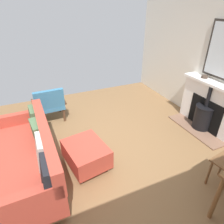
{
  "coord_description": "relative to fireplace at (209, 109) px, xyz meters",
  "views": [
    {
      "loc": [
        0.74,
        2.5,
        2.36
      ],
      "look_at": [
        -0.34,
        0.05,
        0.84
      ],
      "focal_mm": 31.34,
      "sensor_mm": 36.0,
      "label": 1
    }
  ],
  "objects": [
    {
      "name": "mantel_bowl_near",
      "position": [
        -0.04,
        -0.32,
        0.58
      ],
      "size": [
        0.13,
        0.13,
        0.05
      ],
      "color": "#47382D",
      "rests_on": "fireplace"
    },
    {
      "name": "fireplace",
      "position": [
        0.0,
        0.0,
        0.0
      ],
      "size": [
        0.59,
        1.43,
        1.0
      ],
      "color": "brown",
      "rests_on": "ground"
    },
    {
      "name": "ground_plane",
      "position": [
        2.47,
        -0.1,
        -0.45
      ],
      "size": [
        5.38,
        5.49,
        0.01
      ],
      "primitive_type": "cube",
      "color": "olive"
    },
    {
      "name": "armchair_accent",
      "position": [
        2.94,
        -1.59,
        -0.01
      ],
      "size": [
        0.7,
        0.6,
        0.8
      ],
      "color": "#4C3321",
      "rests_on": "ground"
    },
    {
      "name": "sofa",
      "position": [
        3.49,
        -0.07,
        -0.09
      ],
      "size": [
        0.95,
        1.94,
        0.83
      ],
      "color": "#B2B2B7",
      "rests_on": "ground"
    },
    {
      "name": "ottoman",
      "position": [
        2.63,
        0.05,
        -0.2
      ],
      "size": [
        0.68,
        0.8,
        0.41
      ],
      "color": "#B2B2B7",
      "rests_on": "ground"
    }
  ]
}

